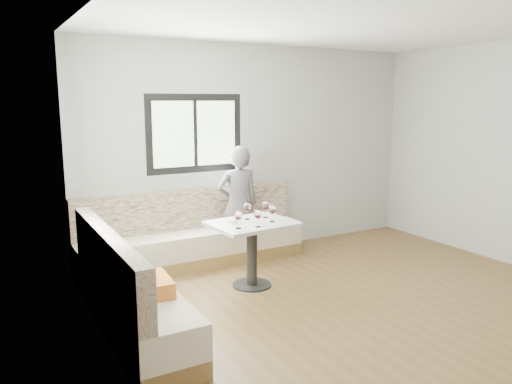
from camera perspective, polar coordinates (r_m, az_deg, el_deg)
room at (r=4.85m, az=13.41°, el=2.38°), size 5.01×5.01×2.81m
banquette at (r=5.63m, az=-9.83°, el=-7.67°), size 2.90×2.80×0.95m
table at (r=5.58m, az=-0.48°, el=-5.30°), size 0.95×0.77×0.74m
person at (r=6.40m, az=-2.06°, el=-1.43°), size 0.59×0.43×1.50m
olive_ramekin at (r=5.49m, az=-2.66°, el=-3.34°), size 0.10×0.10×0.04m
wine_glass_a at (r=5.22m, az=-2.03°, el=-2.77°), size 0.09×0.09×0.19m
wine_glass_b at (r=5.28m, az=0.23°, el=-2.61°), size 0.09×0.09×0.19m
wine_glass_c at (r=5.51m, az=1.86°, el=-2.06°), size 0.09×0.09×0.19m
wine_glass_d at (r=5.62m, az=-1.02°, el=-1.81°), size 0.09×0.09×0.19m
wine_glass_e at (r=5.71m, az=1.11°, el=-1.61°), size 0.09×0.09×0.19m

